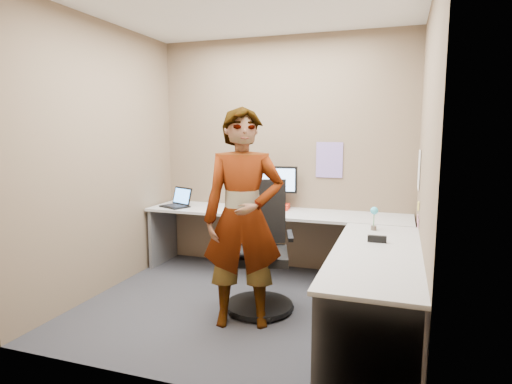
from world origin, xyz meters
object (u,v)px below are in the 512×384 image
(person, at_px, (243,218))
(desk, at_px, (301,239))
(monitor, at_px, (277,182))
(office_chair, at_px, (259,258))

(person, bearing_deg, desk, 46.02)
(desk, bearing_deg, monitor, 121.19)
(office_chair, bearing_deg, person, -111.11)
(desk, bearing_deg, office_chair, -131.57)
(desk, distance_m, person, 0.84)
(monitor, bearing_deg, office_chair, -89.18)
(monitor, height_order, office_chair, monitor)
(monitor, relative_size, person, 0.25)
(desk, xyz_separation_m, person, (-0.33, -0.70, 0.32))
(office_chair, distance_m, person, 0.56)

